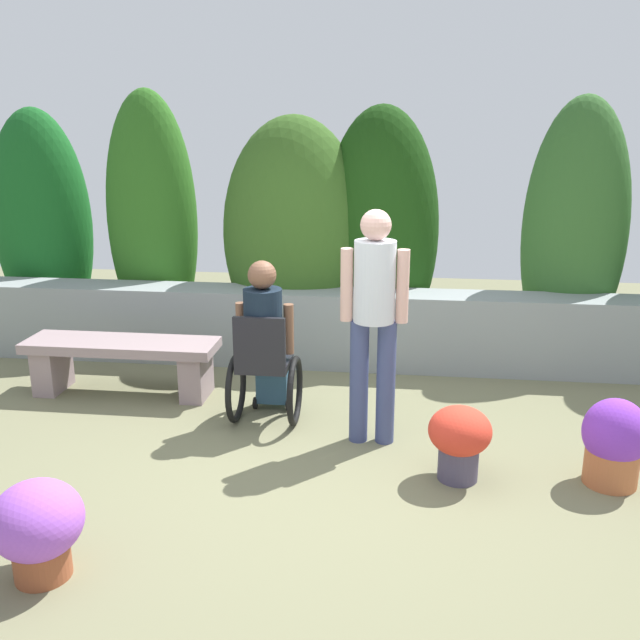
# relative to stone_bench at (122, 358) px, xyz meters

# --- Properties ---
(ground_plane) EXTENTS (12.41, 12.41, 0.00)m
(ground_plane) POSITION_rel_stone_bench_xyz_m (1.87, -1.07, -0.33)
(ground_plane) COLOR #727151
(stone_retaining_wall) EXTENTS (7.45, 0.47, 0.75)m
(stone_retaining_wall) POSITION_rel_stone_bench_xyz_m (1.87, 1.00, 0.05)
(stone_retaining_wall) COLOR gray
(stone_retaining_wall) RESTS_ON ground
(hedge_backdrop) EXTENTS (8.48, 1.18, 2.93)m
(hedge_backdrop) POSITION_rel_stone_bench_xyz_m (2.39, 1.53, 0.98)
(hedge_backdrop) COLOR #16581E
(hedge_backdrop) RESTS_ON ground
(stone_bench) EXTENTS (1.69, 0.48, 0.49)m
(stone_bench) POSITION_rel_stone_bench_xyz_m (0.00, 0.00, 0.00)
(stone_bench) COLOR gray
(stone_bench) RESTS_ON ground
(person_in_wheelchair) EXTENTS (0.53, 0.66, 1.33)m
(person_in_wheelchair) POSITION_rel_stone_bench_xyz_m (1.38, -0.41, 0.29)
(person_in_wheelchair) COLOR black
(person_in_wheelchair) RESTS_ON ground
(person_standing_companion) EXTENTS (0.49, 0.30, 1.76)m
(person_standing_companion) POSITION_rel_stone_bench_xyz_m (2.24, -0.69, 0.69)
(person_standing_companion) COLOR #3E4977
(person_standing_companion) RESTS_ON ground
(flower_pot_purple_near) EXTENTS (0.42, 0.42, 0.60)m
(flower_pot_purple_near) POSITION_rel_stone_bench_xyz_m (3.86, -1.14, -0.03)
(flower_pot_purple_near) COLOR #B8633A
(flower_pot_purple_near) RESTS_ON ground
(flower_pot_terracotta_by_wall) EXTENTS (0.48, 0.48, 0.55)m
(flower_pot_terracotta_by_wall) POSITION_rel_stone_bench_xyz_m (0.58, -2.53, -0.03)
(flower_pot_terracotta_by_wall) COLOR brown
(flower_pot_terracotta_by_wall) RESTS_ON ground
(flower_pot_red_accent) EXTENTS (0.42, 0.42, 0.52)m
(flower_pot_red_accent) POSITION_rel_stone_bench_xyz_m (2.85, -1.20, -0.03)
(flower_pot_red_accent) COLOR #4A435B
(flower_pot_red_accent) RESTS_ON ground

